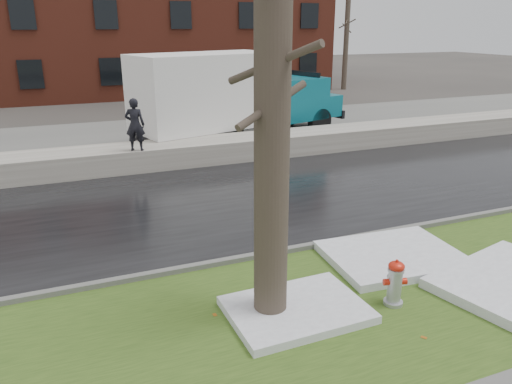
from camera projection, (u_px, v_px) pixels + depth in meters
name	position (u px, v px, depth m)	size (l,w,h in m)	color
ground	(289.00, 280.00, 9.32)	(120.00, 120.00, 0.00)	#47423D
verge	(322.00, 313.00, 8.22)	(60.00, 4.50, 0.04)	#2E4818
road	(215.00, 203.00, 13.26)	(60.00, 7.00, 0.03)	black
parking_lot	(153.00, 138.00, 20.71)	(60.00, 9.00, 0.03)	slate
curb	(268.00, 254.00, 10.18)	(60.00, 0.15, 0.14)	slate
snowbank	(177.00, 153.00, 16.83)	(60.00, 1.60, 0.75)	#B5B1A6
brick_building	(129.00, 16.00, 34.72)	(26.00, 12.00, 10.00)	maroon
bg_tree_center	(1.00, 45.00, 28.89)	(1.40, 1.62, 6.50)	brown
bg_tree_right	(346.00, 41.00, 35.02)	(1.40, 1.62, 6.50)	brown
fire_hydrant	(395.00, 281.00, 8.31)	(0.41, 0.38, 0.83)	#A7A9AF
tree	(272.00, 110.00, 7.08)	(1.32, 1.51, 6.63)	brown
box_truck	(231.00, 96.00, 19.48)	(10.59, 4.66, 3.51)	black
worker	(135.00, 125.00, 15.41)	(0.60, 0.39, 1.64)	black
snow_patch_near	(393.00, 256.00, 10.01)	(2.60, 2.00, 0.16)	white
snow_patch_far	(296.00, 310.00, 8.14)	(2.20, 1.60, 0.14)	white
snow_patch_side	(509.00, 280.00, 9.04)	(2.80, 1.80, 0.18)	white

